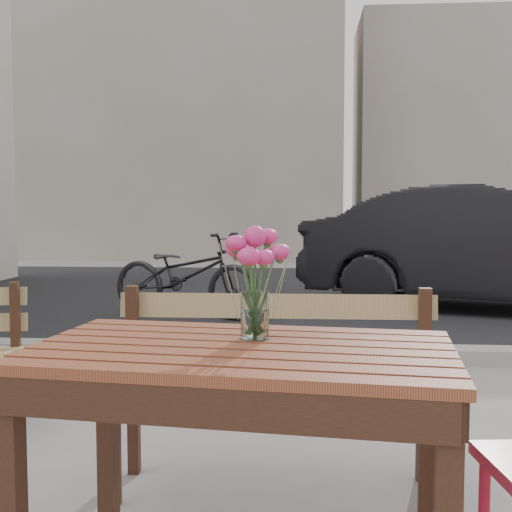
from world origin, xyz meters
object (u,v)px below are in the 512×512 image
(main_table, at_px, (241,387))
(main_vase, at_px, (255,269))
(bicycle, at_px, (186,275))
(parked_car, at_px, (495,248))

(main_table, distance_m, main_vase, 0.38)
(main_table, relative_size, bicycle, 0.75)
(main_table, height_order, bicycle, bicycle)
(main_vase, height_order, bicycle, main_vase)
(main_vase, bearing_deg, bicycle, 102.95)
(main_vase, xyz_separation_m, bicycle, (-1.15, 5.01, -0.54))
(main_vase, xyz_separation_m, parked_car, (2.46, 5.81, -0.28))
(parked_car, bearing_deg, main_vase, 175.48)
(parked_car, height_order, bicycle, parked_car)
(main_vase, bearing_deg, main_table, -106.68)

